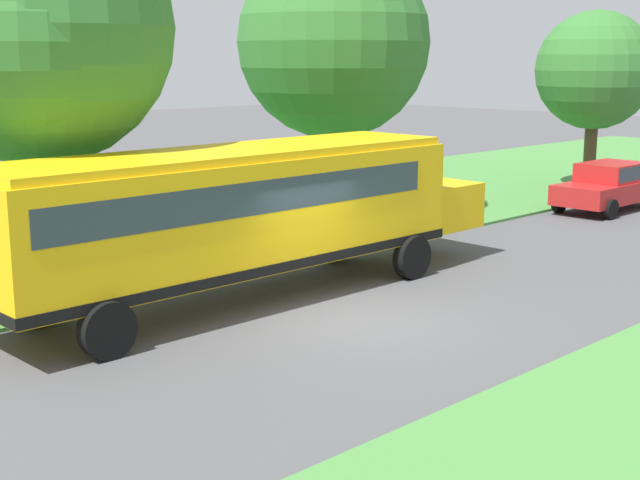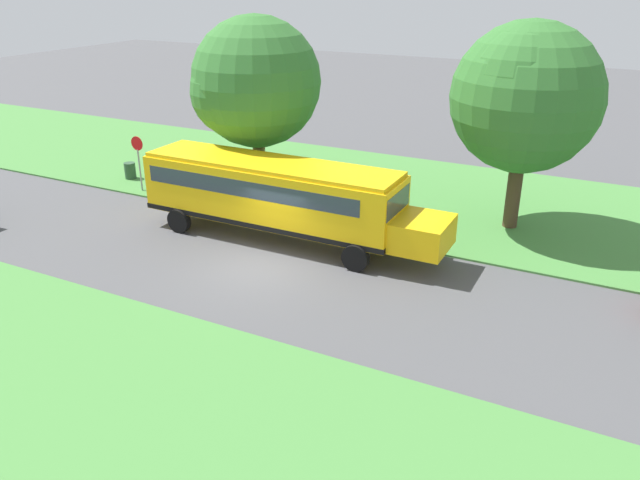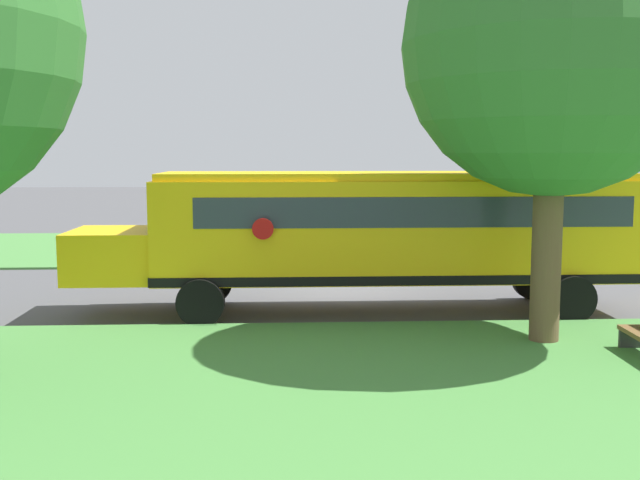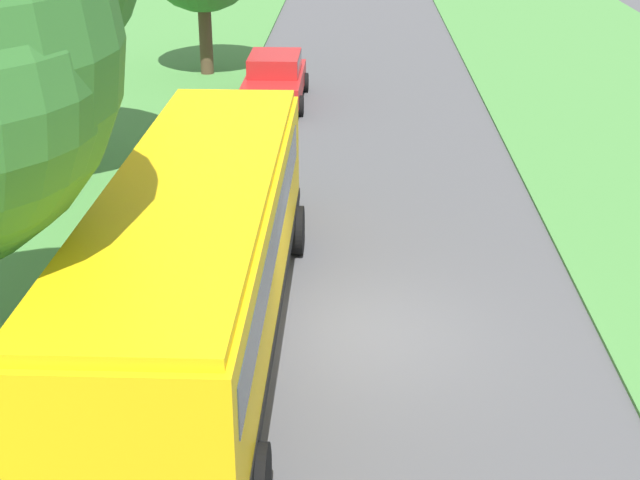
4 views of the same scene
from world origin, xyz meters
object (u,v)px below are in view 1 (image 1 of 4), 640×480
object	(u,v)px
oak_tree_beside_bus	(33,32)
oak_tree_roadside_mid	(337,36)
car_red_nearest	(610,184)
oak_tree_far_end	(599,71)
school_bus	(243,209)

from	to	relation	value
oak_tree_beside_bus	oak_tree_roadside_mid	bearing A→B (deg)	102.23
car_red_nearest	oak_tree_far_end	bearing A→B (deg)	125.55
oak_tree_far_end	oak_tree_beside_bus	bearing A→B (deg)	-90.15
oak_tree_roadside_mid	oak_tree_far_end	world-z (taller)	oak_tree_roadside_mid
oak_tree_roadside_mid	car_red_nearest	bearing A→B (deg)	56.70
school_bus	oak_tree_roadside_mid	distance (m)	10.19
oak_tree_beside_bus	oak_tree_far_end	bearing A→B (deg)	89.85
oak_tree_beside_bus	oak_tree_roadside_mid	distance (m)	11.10
car_red_nearest	oak_tree_beside_bus	size ratio (longest dim) A/B	0.53
oak_tree_beside_bus	oak_tree_far_end	xyz separation A→B (m)	(0.06, 22.19, -1.00)
school_bus	car_red_nearest	xyz separation A→B (m)	(-0.18, 15.64, -1.05)
school_bus	oak_tree_far_end	distance (m)	19.68
car_red_nearest	oak_tree_roadside_mid	distance (m)	10.29
school_bus	oak_tree_roadside_mid	world-z (taller)	oak_tree_roadside_mid
car_red_nearest	oak_tree_beside_bus	distance (m)	19.25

